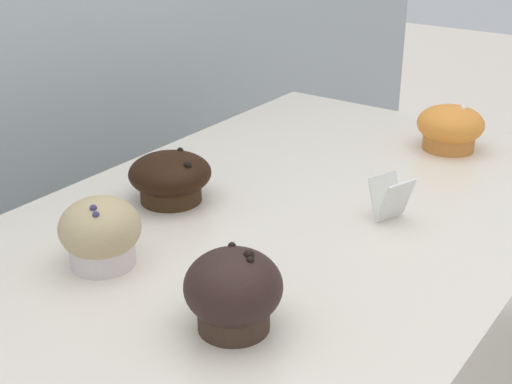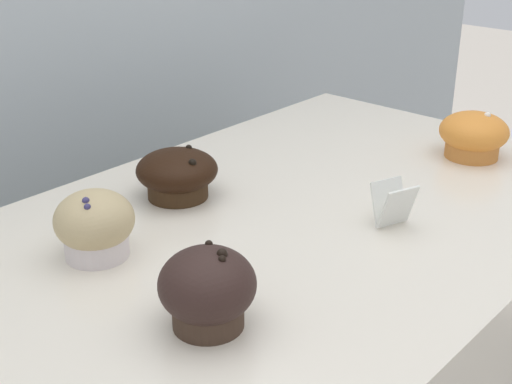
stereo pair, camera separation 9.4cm
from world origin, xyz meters
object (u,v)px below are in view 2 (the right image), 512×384
Objects in this scene: muffin_back_right at (207,290)px; muffin_front_left at (95,225)px; muffin_front_center at (473,135)px; muffin_back_left at (177,174)px.

muffin_back_right reaches higher than muffin_front_left.
muffin_back_left is at bearing 150.40° from muffin_front_center.
muffin_front_center is at bearing -29.60° from muffin_back_left.
muffin_back_right is at bearing -127.38° from muffin_back_left.
muffin_back_right is 1.04× the size of muffin_front_left.
muffin_back_left is 0.33m from muffin_back_right.
muffin_front_left reaches higher than muffin_back_left.
muffin_back_left is 1.16× the size of muffin_back_right.
muffin_front_center is at bearing -17.09° from muffin_front_left.
muffin_front_left reaches higher than muffin_front_center.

